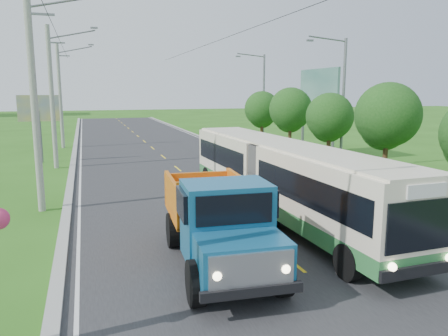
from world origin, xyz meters
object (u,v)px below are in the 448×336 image
tree_third (387,119)px  tree_back (262,111)px  dump_truck (219,216)px  planter_far (266,152)px  billboard_right (318,93)px  tree_fifth (290,111)px  streetlight_mid (341,100)px  planter_mid (312,168)px  billboard_left (39,113)px  pole_near (35,100)px  pole_mid (52,97)px  pole_far (60,95)px  streetlight_far (262,97)px  bus (281,173)px  planter_near (389,193)px  tree_fourth (329,119)px

tree_third → tree_back: tree_third is taller
dump_truck → tree_back: bearing=68.4°
planter_far → billboard_right: (3.70, -2.00, 5.06)m
tree_fifth → tree_back: bearing=90.0°
streetlight_mid → dump_truck: (-13.00, -13.72, -3.25)m
planter_mid → billboard_right: bearing=58.3°
billboard_left → pole_near: bearing=-85.3°
pole_mid → streetlight_mid: pole_mid is taller
pole_near → tree_third: 18.17m
pole_far → billboard_left: bearing=-97.8°
tree_third → streetlight_far: bearing=87.7°
tree_third → bus: tree_third is taller
tree_fifth → billboard_right: 2.87m
tree_back → streetlight_mid: (0.79, -12.14, 1.25)m
tree_back → planter_near: bearing=-93.6°
tree_fourth → streetlight_mid: streetlight_mid is taller
tree_fifth → tree_back: (-0.00, 6.00, -0.20)m
streetlight_far → billboard_right: streetlight_far is taller
streetlight_far → billboard_left: (-20.14, -4.00, -1.04)m
planter_far → billboard_left: size_ratio=0.13×
pole_far → planter_mid: size_ratio=14.93×
streetlight_far → planter_mid: streetlight_far is taller
pole_near → streetlight_far: 26.80m
pole_near → planter_far: 21.83m
planter_near → tree_fourth: bearing=81.2°
streetlight_far → planter_mid: size_ratio=13.54×
billboard_right → streetlight_far: bearing=101.7°
streetlight_far → bus: size_ratio=0.54×
billboard_left → streetlight_mid: bearing=-26.4°
pole_near → streetlight_far: pole_near is taller
planter_near → tree_fifth: bearing=84.9°
pole_mid → bus: size_ratio=0.60×
tree_third → tree_fifth: tree_third is taller
pole_far → planter_mid: bearing=-48.4°
billboard_right → tree_back: bearing=111.7°
pole_far → dump_truck: pole_far is taller
streetlight_far → planter_mid: (-2.04, -14.00, -4.62)m
planter_far → pole_far: bearing=146.9°
tree_fourth → bus: bearing=-130.5°
planter_far → billboard_left: (-18.10, 2.00, 3.58)m
streetlight_far → billboard_right: (1.66, -8.00, 0.44)m
streetlight_mid → planter_mid: (-2.04, -0.00, -4.62)m
planter_far → dump_truck: bearing=-116.8°
streetlight_mid → planter_near: bearing=-104.3°
tree_third → tree_fifth: (-0.00, 12.00, -0.13)m
tree_third → tree_back: 18.00m
tree_third → streetlight_far: streetlight_far is taller
tree_third → tree_fourth: 6.01m
planter_near → planter_far: same height
streetlight_far → planter_far: (-2.04, -6.00, -4.62)m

